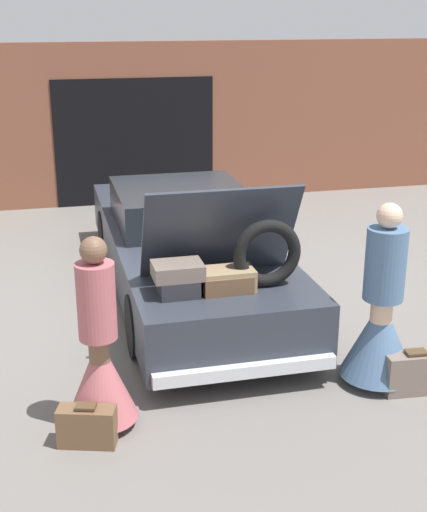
{
  "coord_description": "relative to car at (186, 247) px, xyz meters",
  "views": [
    {
      "loc": [
        -1.61,
        -8.06,
        3.32
      ],
      "look_at": [
        0.0,
        -1.43,
        0.95
      ],
      "focal_mm": 50.0,
      "sensor_mm": 36.0,
      "label": 1
    }
  ],
  "objects": [
    {
      "name": "suitcase_beside_right_person",
      "position": [
        1.52,
        -2.89,
        -0.39
      ],
      "size": [
        0.56,
        0.24,
        0.42
      ],
      "color": "#75665B",
      "rests_on": "ground_plane"
    },
    {
      "name": "garage_wall_back",
      "position": [
        0.0,
        4.48,
        0.81
      ],
      "size": [
        12.0,
        0.14,
        2.8
      ],
      "color": "brown",
      "rests_on": "ground_plane"
    },
    {
      "name": "suitcase_beside_left_person",
      "position": [
        -1.43,
        -3.02,
        -0.42
      ],
      "size": [
        0.5,
        0.31,
        0.36
      ],
      "color": "brown",
      "rests_on": "ground_plane"
    },
    {
      "name": "person_left",
      "position": [
        -1.28,
        -2.76,
        0.01
      ],
      "size": [
        0.6,
        0.6,
        1.66
      ],
      "rotation": [
        0.0,
        0.0,
        -1.66
      ],
      "color": "brown",
      "rests_on": "ground_plane"
    },
    {
      "name": "car",
      "position": [
        0.0,
        0.0,
        0.0
      ],
      "size": [
        1.81,
        5.31,
        1.77
      ],
      "color": "#2D333D",
      "rests_on": "ground_plane"
    },
    {
      "name": "ground_plane",
      "position": [
        0.0,
        0.01,
        -0.58
      ],
      "size": [
        40.0,
        40.0,
        0.0
      ],
      "primitive_type": "plane",
      "color": "slate"
    },
    {
      "name": "person_right",
      "position": [
        1.28,
        -2.63,
        0.03
      ],
      "size": [
        0.7,
        0.7,
        1.74
      ],
      "rotation": [
        0.0,
        0.0,
        1.68
      ],
      "color": "beige",
      "rests_on": "ground_plane"
    }
  ]
}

